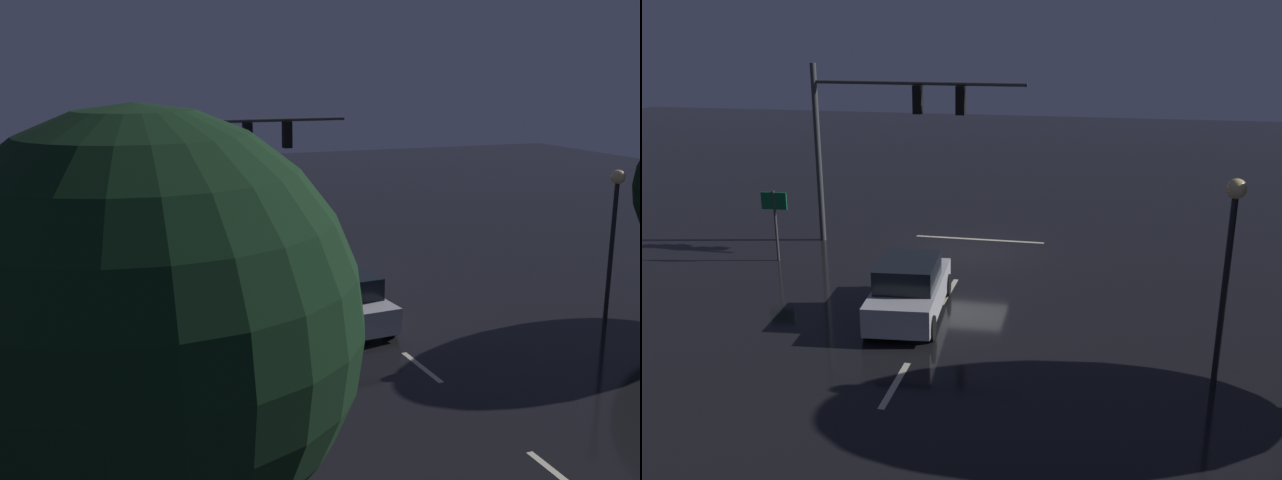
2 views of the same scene
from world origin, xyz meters
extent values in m
plane|color=black|center=(0.00, 0.00, 0.00)|extent=(80.00, 80.00, 0.00)
cylinder|color=#383A3D|center=(5.92, -0.42, 3.33)|extent=(0.22, 0.22, 6.66)
cylinder|color=#383A3D|center=(2.04, -0.42, 6.00)|extent=(7.75, 0.14, 0.14)
cube|color=black|center=(2.04, -0.42, 5.43)|extent=(0.32, 0.36, 1.00)
sphere|color=red|center=(2.04, -0.61, 5.75)|extent=(0.20, 0.20, 0.20)
sphere|color=black|center=(2.04, -0.61, 5.43)|extent=(0.20, 0.20, 0.20)
sphere|color=black|center=(2.04, -0.61, 5.11)|extent=(0.20, 0.20, 0.20)
cube|color=black|center=(0.49, -0.42, 5.43)|extent=(0.32, 0.36, 1.00)
sphere|color=red|center=(0.49, -0.61, 5.75)|extent=(0.20, 0.20, 0.20)
sphere|color=black|center=(0.49, -0.61, 5.43)|extent=(0.20, 0.20, 0.20)
sphere|color=black|center=(0.49, -0.61, 5.11)|extent=(0.20, 0.20, 0.20)
cube|color=beige|center=(0.00, 4.00, 0.00)|extent=(0.16, 2.20, 0.01)
cube|color=beige|center=(0.00, 10.00, 0.00)|extent=(0.16, 2.20, 0.01)
cube|color=beige|center=(0.00, 16.00, 0.00)|extent=(0.16, 2.20, 0.01)
cube|color=beige|center=(0.00, -1.62, 0.00)|extent=(5.00, 0.16, 0.01)
cube|color=#B7B7BC|center=(0.72, 5.98, 0.62)|extent=(2.15, 4.43, 0.80)
cube|color=black|center=(0.70, 6.18, 1.36)|extent=(1.77, 2.22, 0.68)
cylinder|color=black|center=(1.69, 4.45, 0.34)|extent=(0.28, 0.70, 0.68)
cylinder|color=black|center=(0.01, 4.31, 0.34)|extent=(0.28, 0.70, 0.68)
cylinder|color=black|center=(1.42, 7.64, 0.34)|extent=(0.28, 0.70, 0.68)
cylinder|color=black|center=(-0.25, 7.50, 0.34)|extent=(0.28, 0.70, 0.68)
sphere|color=#F9EFC6|center=(1.54, 3.92, 0.67)|extent=(0.20, 0.20, 0.20)
sphere|color=#F9EFC6|center=(0.24, 3.81, 0.67)|extent=(0.20, 0.20, 0.20)
cylinder|color=black|center=(-7.21, 8.73, 2.25)|extent=(0.14, 0.14, 4.50)
sphere|color=#F9D88C|center=(-7.21, 8.73, 4.68)|extent=(0.44, 0.44, 0.44)
cylinder|color=#383A3D|center=(6.54, 2.21, 1.26)|extent=(0.09, 0.09, 2.52)
cube|color=#0F6033|center=(6.54, 2.21, 2.17)|extent=(0.90, 0.12, 0.60)
sphere|color=black|center=(8.23, 18.80, 5.15)|extent=(4.96, 4.96, 4.96)
camera|label=1|loc=(9.11, 26.95, 8.00)|focal=42.03mm
camera|label=2|loc=(-4.29, 23.90, 8.00)|focal=39.26mm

